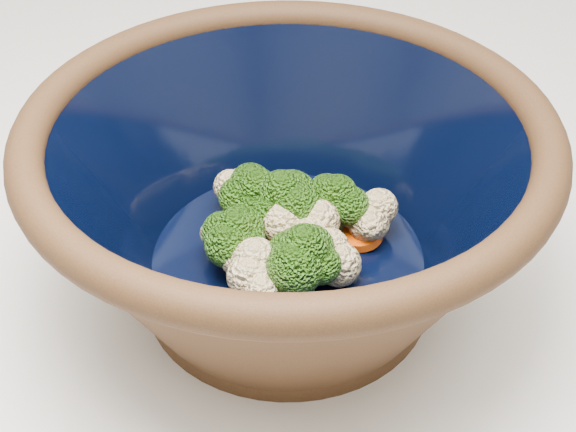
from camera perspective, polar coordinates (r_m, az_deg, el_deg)
name	(u,v)px	position (r m, az deg, el deg)	size (l,w,h in m)	color
mixing_bowl	(288,199)	(0.49, 0.00, 1.20)	(0.39, 0.39, 0.14)	black
vegetable_pile	(285,222)	(0.51, -0.23, -0.42)	(0.12, 0.12, 0.06)	#608442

